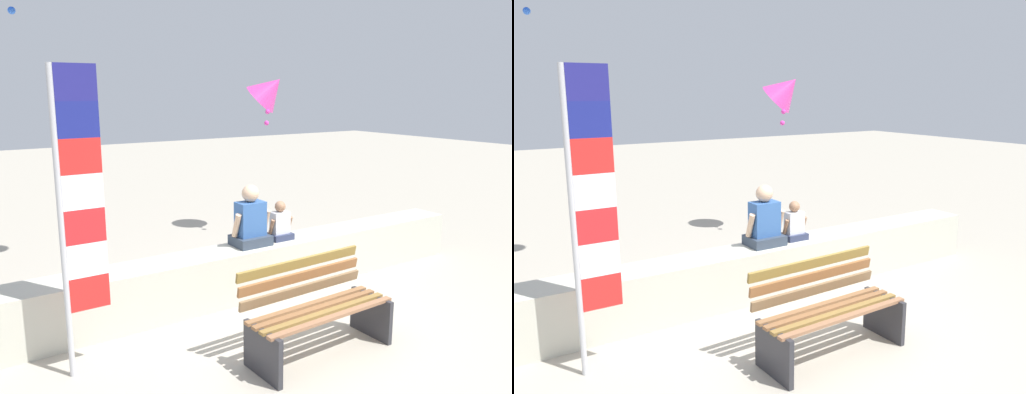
# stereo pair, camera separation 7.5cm
# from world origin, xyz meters

# --- Properties ---
(ground_plane) EXTENTS (40.00, 40.00, 0.00)m
(ground_plane) POSITION_xyz_m (0.00, 0.00, 0.00)
(ground_plane) COLOR #ADA494
(seawall_ledge) EXTENTS (6.83, 0.52, 0.63)m
(seawall_ledge) POSITION_xyz_m (0.00, 1.12, 0.31)
(seawall_ledge) COLOR beige
(seawall_ledge) RESTS_ON ground
(park_bench) EXTENTS (1.51, 0.66, 0.88)m
(park_bench) POSITION_xyz_m (-0.16, -0.43, 0.41)
(park_bench) COLOR #946646
(park_bench) RESTS_ON ground
(person_adult) EXTENTS (0.49, 0.36, 0.75)m
(person_adult) POSITION_xyz_m (0.11, 1.15, 0.92)
(person_adult) COLOR #303B4C
(person_adult) RESTS_ON seawall_ledge
(person_child) EXTENTS (0.33, 0.24, 0.50)m
(person_child) POSITION_xyz_m (0.55, 1.15, 0.82)
(person_child) COLOR #2B334F
(person_child) RESTS_ON seawall_ledge
(flag_banner) EXTENTS (0.39, 0.05, 2.70)m
(flag_banner) POSITION_xyz_m (-2.12, 0.40, 1.54)
(flag_banner) COLOR #B7B7BC
(flag_banner) RESTS_ON ground
(kite_magenta) EXTENTS (0.99, 0.99, 0.97)m
(kite_magenta) POSITION_xyz_m (1.85, 3.28, 2.50)
(kite_magenta) COLOR #DB3D9E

